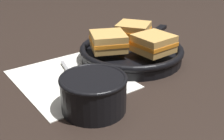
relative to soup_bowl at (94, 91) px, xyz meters
name	(u,v)px	position (x,y,z in m)	size (l,w,h in m)	color
ground_plane	(101,81)	(-0.08, 0.09, -0.04)	(4.00, 4.00, 0.00)	black
napkin	(70,79)	(-0.14, 0.04, -0.04)	(0.31, 0.27, 0.00)	white
soup_bowl	(94,91)	(0.00, 0.00, 0.00)	(0.14, 0.14, 0.07)	black
spoon	(72,78)	(-0.14, 0.04, -0.03)	(0.15, 0.07, 0.01)	#9E9EA3
skillet	(132,52)	(-0.13, 0.25, -0.02)	(0.30, 0.41, 0.04)	black
sandwich_near_left	(133,31)	(-0.17, 0.30, 0.02)	(0.13, 0.13, 0.05)	tan
sandwich_near_right	(108,41)	(-0.15, 0.18, 0.02)	(0.13, 0.13, 0.05)	tan
sandwich_far_left	(154,43)	(-0.06, 0.26, 0.02)	(0.10, 0.10, 0.05)	tan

